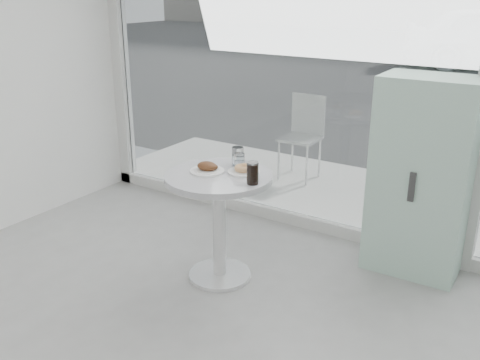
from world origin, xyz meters
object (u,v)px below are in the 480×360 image
Objects in this scene: main_table at (219,205)px; water_tumbler_b at (239,162)px; patio_chair at (303,131)px; water_tumbler_a at (238,157)px; mint_cabinet at (421,177)px; plate_fritter at (208,168)px; cola_glass at (253,174)px; plate_donut at (244,170)px.

water_tumbler_b reaches higher than main_table.
main_table is 2.13m from patio_chair.
mint_cabinet is at bearing 30.78° from water_tumbler_a.
main_table is at bearing -90.04° from water_tumbler_a.
plate_fritter is at bearing -82.41° from patio_chair.
mint_cabinet reaches higher than water_tumbler_a.
water_tumbler_a is at bearing 137.22° from cola_glass.
cola_glass is at bearing -132.62° from mint_cabinet.
water_tumbler_b is at bearing 148.35° from plate_donut.
cola_glass is (-0.80, -0.91, 0.14)m from mint_cabinet.
water_tumbler_a reaches higher than water_tumbler_b.
mint_cabinet is at bearing 36.85° from plate_fritter.
water_tumbler_b is at bearing -50.29° from water_tumbler_a.
water_tumbler_a is at bearing -78.74° from patio_chair.
water_tumbler_a reaches higher than plate_donut.
plate_donut is at bearing -142.94° from mint_cabinet.
main_table is 0.90× the size of patio_chair.
water_tumbler_a is (0.42, -1.86, 0.29)m from patio_chair.
plate_fritter is at bearing -110.45° from water_tumbler_a.
plate_fritter is 1.81× the size of water_tumbler_a.
plate_donut is 1.69× the size of water_tumbler_a.
mint_cabinet is 10.88× the size of water_tumbler_a.
water_tumbler_b is (0.06, -0.08, -0.01)m from water_tumbler_a.
patio_chair is 6.67× the size of water_tumbler_a.
patio_chair is (-1.51, 1.21, -0.16)m from mint_cabinet.
plate_fritter reaches higher than plate_donut.
main_table is at bearing 173.39° from cola_glass.
mint_cabinet reaches higher than water_tumbler_b.
plate_donut is (0.54, -1.97, 0.25)m from patio_chair.
water_tumbler_a is 0.10m from water_tumbler_b.
patio_chair is 2.14m from plate_fritter.
plate_fritter is 1.62× the size of cola_glass.
water_tumbler_b is 0.80× the size of cola_glass.
plate_fritter is at bearing -178.71° from main_table.
mint_cabinet is 6.01× the size of plate_fritter.
patio_chair reaches higher than water_tumbler_a.
main_table is 3.56× the size of plate_donut.
main_table is 0.26m from plate_fritter.
plate_fritter is 0.38m from cola_glass.
water_tumbler_b is (0.48, -1.94, 0.29)m from patio_chair.
main_table is 0.36m from water_tumbler_a.
main_table is at bearing 1.29° from plate_fritter.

